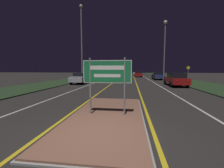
{
  "coord_description": "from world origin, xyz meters",
  "views": [
    {
      "loc": [
        0.95,
        -3.91,
        1.91
      ],
      "look_at": [
        0.0,
        3.43,
        1.18
      ],
      "focal_mm": 24.0,
      "sensor_mm": 36.0,
      "label": 1
    }
  ],
  "objects_px": {
    "car_receding_2": "(138,74)",
    "car_receding_3": "(136,73)",
    "streetlight_right_near": "(165,41)",
    "car_approaching_2": "(118,73)",
    "streetlight_left_near": "(82,38)",
    "car_receding_0": "(176,79)",
    "warning_sign": "(188,72)",
    "highway_sign": "(107,75)",
    "car_approaching_0": "(81,78)",
    "car_approaching_1": "(99,74)",
    "car_receding_1": "(158,76)"
  },
  "relations": [
    {
      "from": "car_receding_2",
      "to": "car_receding_3",
      "type": "distance_m",
      "value": 8.93
    },
    {
      "from": "streetlight_right_near",
      "to": "car_approaching_2",
      "type": "height_order",
      "value": "streetlight_right_near"
    },
    {
      "from": "streetlight_left_near",
      "to": "car_receding_0",
      "type": "relative_size",
      "value": 2.34
    },
    {
      "from": "car_receding_2",
      "to": "car_approaching_2",
      "type": "xyz_separation_m",
      "value": [
        -5.31,
        4.19,
        -0.04
      ]
    },
    {
      "from": "warning_sign",
      "to": "streetlight_right_near",
      "type": "bearing_deg",
      "value": 151.97
    },
    {
      "from": "highway_sign",
      "to": "car_approaching_0",
      "type": "height_order",
      "value": "highway_sign"
    },
    {
      "from": "car_receding_0",
      "to": "highway_sign",
      "type": "bearing_deg",
      "value": -116.48
    },
    {
      "from": "streetlight_right_near",
      "to": "car_approaching_0",
      "type": "height_order",
      "value": "streetlight_right_near"
    },
    {
      "from": "streetlight_left_near",
      "to": "car_receding_3",
      "type": "bearing_deg",
      "value": 71.35
    },
    {
      "from": "car_approaching_0",
      "to": "car_approaching_2",
      "type": "relative_size",
      "value": 0.92
    },
    {
      "from": "car_approaching_1",
      "to": "car_approaching_2",
      "type": "relative_size",
      "value": 0.94
    },
    {
      "from": "car_receding_2",
      "to": "warning_sign",
      "type": "distance_m",
      "value": 15.54
    },
    {
      "from": "highway_sign",
      "to": "car_receding_2",
      "type": "distance_m",
      "value": 32.3
    },
    {
      "from": "car_receding_0",
      "to": "car_receding_3",
      "type": "relative_size",
      "value": 1.05
    },
    {
      "from": "car_approaching_0",
      "to": "car_receding_1",
      "type": "bearing_deg",
      "value": 38.38
    },
    {
      "from": "car_approaching_1",
      "to": "warning_sign",
      "type": "relative_size",
      "value": 1.81
    },
    {
      "from": "car_approaching_1",
      "to": "car_receding_3",
      "type": "bearing_deg",
      "value": 59.71
    },
    {
      "from": "car_receding_3",
      "to": "warning_sign",
      "type": "height_order",
      "value": "warning_sign"
    },
    {
      "from": "highway_sign",
      "to": "car_approaching_0",
      "type": "distance_m",
      "value": 14.68
    },
    {
      "from": "car_receding_2",
      "to": "streetlight_left_near",
      "type": "bearing_deg",
      "value": -117.89
    },
    {
      "from": "car_receding_0",
      "to": "car_receding_2",
      "type": "relative_size",
      "value": 0.99
    },
    {
      "from": "streetlight_right_near",
      "to": "car_receding_1",
      "type": "xyz_separation_m",
      "value": [
        -0.44,
        2.69,
        -5.77
      ]
    },
    {
      "from": "car_receding_1",
      "to": "warning_sign",
      "type": "bearing_deg",
      "value": -50.24
    },
    {
      "from": "car_receding_1",
      "to": "car_receding_2",
      "type": "height_order",
      "value": "car_receding_2"
    },
    {
      "from": "car_approaching_0",
      "to": "warning_sign",
      "type": "distance_m",
      "value": 16.03
    },
    {
      "from": "highway_sign",
      "to": "warning_sign",
      "type": "relative_size",
      "value": 0.96
    },
    {
      "from": "car_approaching_0",
      "to": "warning_sign",
      "type": "relative_size",
      "value": 1.77
    },
    {
      "from": "car_receding_1",
      "to": "car_approaching_1",
      "type": "relative_size",
      "value": 1.03
    },
    {
      "from": "car_receding_3",
      "to": "car_approaching_2",
      "type": "distance_m",
      "value": 6.97
    },
    {
      "from": "streetlight_right_near",
      "to": "warning_sign",
      "type": "height_order",
      "value": "streetlight_right_near"
    },
    {
      "from": "car_receding_3",
      "to": "warning_sign",
      "type": "relative_size",
      "value": 1.9
    },
    {
      "from": "car_receding_3",
      "to": "car_approaching_2",
      "type": "relative_size",
      "value": 0.99
    },
    {
      "from": "streetlight_right_near",
      "to": "car_receding_2",
      "type": "relative_size",
      "value": 2.05
    },
    {
      "from": "streetlight_left_near",
      "to": "car_approaching_1",
      "type": "relative_size",
      "value": 2.57
    },
    {
      "from": "car_receding_1",
      "to": "car_receding_2",
      "type": "relative_size",
      "value": 0.93
    },
    {
      "from": "car_approaching_0",
      "to": "warning_sign",
      "type": "height_order",
      "value": "warning_sign"
    },
    {
      "from": "warning_sign",
      "to": "highway_sign",
      "type": "bearing_deg",
      "value": -117.53
    },
    {
      "from": "streetlight_right_near",
      "to": "car_approaching_0",
      "type": "bearing_deg",
      "value": -151.63
    },
    {
      "from": "highway_sign",
      "to": "car_receding_0",
      "type": "height_order",
      "value": "highway_sign"
    },
    {
      "from": "car_approaching_1",
      "to": "warning_sign",
      "type": "distance_m",
      "value": 17.66
    },
    {
      "from": "car_receding_3",
      "to": "car_approaching_0",
      "type": "xyz_separation_m",
      "value": [
        -8.2,
        -27.63,
        -0.03
      ]
    },
    {
      "from": "warning_sign",
      "to": "car_receding_0",
      "type": "bearing_deg",
      "value": -119.52
    },
    {
      "from": "streetlight_left_near",
      "to": "car_approaching_2",
      "type": "xyz_separation_m",
      "value": [
        3.54,
        20.91,
        -5.67
      ]
    },
    {
      "from": "car_approaching_2",
      "to": "highway_sign",
      "type": "bearing_deg",
      "value": -85.8
    },
    {
      "from": "car_approaching_2",
      "to": "warning_sign",
      "type": "xyz_separation_m",
      "value": [
        12.19,
        -18.11,
        0.76
      ]
    },
    {
      "from": "streetlight_left_near",
      "to": "car_approaching_0",
      "type": "bearing_deg",
      "value": -77.03
    },
    {
      "from": "streetlight_right_near",
      "to": "car_approaching_1",
      "type": "xyz_separation_m",
      "value": [
        -12.37,
        6.53,
        -5.74
      ]
    },
    {
      "from": "car_receding_1",
      "to": "car_approaching_0",
      "type": "height_order",
      "value": "car_approaching_0"
    },
    {
      "from": "car_receding_2",
      "to": "warning_sign",
      "type": "height_order",
      "value": "warning_sign"
    },
    {
      "from": "car_receding_2",
      "to": "warning_sign",
      "type": "xyz_separation_m",
      "value": [
        6.88,
        -13.91,
        0.73
      ]
    }
  ]
}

